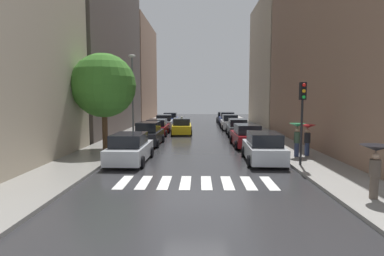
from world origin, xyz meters
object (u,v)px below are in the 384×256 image
parked_car_right_third (237,128)px  pedestrian_by_kerb (376,159)px  parked_car_left_second (149,134)px  parked_car_left_third (157,128)px  pedestrian_near_tree (307,133)px  traffic_light_right_corner (302,105)px  parked_car_right_nearest (263,148)px  parked_car_right_second (246,136)px  parked_car_right_fourth (230,123)px  parked_car_left_nearest (130,149)px  taxi_midroad (182,127)px  pedestrian_foreground (297,133)px  street_tree_left (104,86)px  parked_car_left_fifth (171,119)px  lamp_post_left (133,91)px  parked_car_right_sixth (223,117)px  parked_car_left_fourth (164,122)px  parked_car_right_fifth (227,119)px

parked_car_right_third → pedestrian_by_kerb: (2.36, -19.37, 0.78)m
parked_car_left_second → parked_car_left_third: bearing=3.2°
pedestrian_near_tree → traffic_light_right_corner: bearing=-52.7°
parked_car_right_nearest → parked_car_right_second: 5.69m
parked_car_right_fourth → traffic_light_right_corner: (1.74, -19.97, 2.47)m
parked_car_left_nearest → taxi_midroad: size_ratio=0.96×
parked_car_left_nearest → parked_car_left_second: size_ratio=1.02×
pedestrian_foreground → street_tree_left: bearing=96.2°
parked_car_left_nearest → traffic_light_right_corner: bearing=-96.8°
parked_car_left_third → parked_car_right_fourth: 9.57m
parked_car_left_fifth → parked_car_right_fourth: size_ratio=0.95×
traffic_light_right_corner → lamp_post_left: bearing=136.7°
parked_car_right_nearest → traffic_light_right_corner: size_ratio=1.07×
parked_car_right_second → parked_car_right_sixth: size_ratio=1.11×
parked_car_left_fourth → pedestrian_by_kerb: size_ratio=2.52×
taxi_midroad → parked_car_left_fourth: bearing=23.6°
parked_car_right_sixth → parked_car_left_fifth: bearing=126.9°
parked_car_right_third → pedestrian_by_kerb: size_ratio=2.53×
parked_car_right_second → street_tree_left: 10.94m
parked_car_left_fifth → parked_car_right_nearest: 25.48m
parked_car_right_second → traffic_light_right_corner: 7.80m
parked_car_left_nearest → parked_car_right_fifth: bearing=-17.1°
parked_car_right_fifth → street_tree_left: 23.11m
parked_car_right_nearest → parked_car_right_third: parked_car_right_nearest is taller
parked_car_left_fifth → pedestrian_by_kerb: (9.95, -31.26, 0.75)m
parked_car_left_fourth → parked_car_right_fourth: size_ratio=1.04×
parked_car_right_third → parked_car_right_fourth: bearing=2.6°
parked_car_left_fifth → pedestrian_by_kerb: pedestrian_by_kerb is taller
parked_car_right_nearest → street_tree_left: size_ratio=0.71×
parked_car_left_fifth → parked_car_right_fifth: 7.64m
pedestrian_foreground → pedestrian_near_tree: (0.74, 0.37, -0.06)m
parked_car_right_nearest → parked_car_left_fourth: bearing=24.5°
parked_car_right_third → parked_car_left_second: bearing=130.0°
parked_car_right_third → parked_car_right_sixth: bearing=1.4°
parked_car_left_fourth → parked_car_right_second: size_ratio=1.01×
parked_car_right_fifth → pedestrian_foreground: 22.95m
parked_car_left_second → traffic_light_right_corner: (9.22, -7.81, 2.45)m
street_tree_left → parked_car_left_second: bearing=50.1°
parked_car_left_fourth → pedestrian_foreground: pedestrian_foreground is taller
taxi_midroad → parked_car_right_third: bearing=-105.4°
parked_car_right_second → parked_car_left_third: bearing=46.2°
parked_car_left_fourth → parked_car_right_nearest: (7.75, -18.51, -0.01)m
parked_car_right_sixth → street_tree_left: size_ratio=0.65×
parked_car_left_fifth → street_tree_left: 21.50m
street_tree_left → pedestrian_near_tree: bearing=-8.9°
parked_car_right_second → lamp_post_left: lamp_post_left is taller
parked_car_right_second → pedestrian_foreground: (2.27, -4.79, 0.78)m
parked_car_right_fourth → street_tree_left: (-10.00, -15.18, 3.67)m
parked_car_right_fourth → taxi_midroad: 7.14m
street_tree_left → traffic_light_right_corner: size_ratio=1.51×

